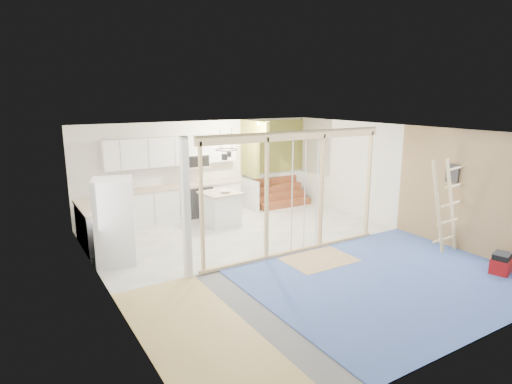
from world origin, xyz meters
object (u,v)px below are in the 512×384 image
fridge (115,221)px  ladder (446,206)px  island (220,209)px  toolbox (501,264)px

fridge → ladder: bearing=-10.3°
fridge → ladder: ladder is taller
island → toolbox: bearing=-65.7°
fridge → toolbox: bearing=-19.6°
fridge → ladder: (6.11, -3.00, 0.16)m
island → fridge: bearing=-162.6°
island → ladder: (3.20, -4.21, 0.59)m
toolbox → ladder: ladder is taller
island → ladder: bearing=-58.0°
fridge → toolbox: size_ratio=3.46×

